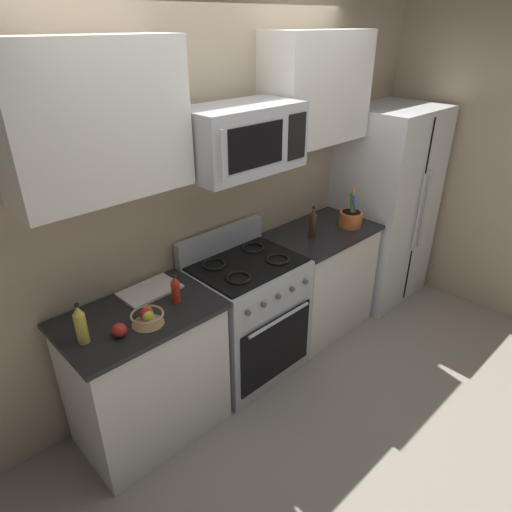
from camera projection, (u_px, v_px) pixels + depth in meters
name	position (u px, v px, depth m)	size (l,w,h in m)	color
ground_plane	(308.00, 411.00, 3.16)	(16.00, 16.00, 0.00)	gray
wall_back	(210.00, 198.00, 3.20)	(8.00, 0.10, 2.60)	tan
counter_left	(147.00, 374.00, 2.83)	(0.92, 0.60, 0.91)	silver
range_oven	(247.00, 317.00, 3.34)	(0.76, 0.64, 1.09)	#B2B5BA
counter_right	(319.00, 279.00, 3.86)	(0.89, 0.60, 0.91)	silver
refrigerator	(384.00, 206.00, 4.20)	(0.84, 0.71, 1.77)	silver
wall_right	(484.00, 164.00, 3.94)	(0.10, 8.00, 2.60)	tan
microwave	(242.00, 138.00, 2.76)	(0.77, 0.44, 0.40)	#B2B5BA
upper_cabinets_left	(95.00, 121.00, 2.22)	(0.91, 0.34, 0.76)	silver
upper_cabinets_right	(317.00, 88.00, 3.26)	(0.88, 0.34, 0.76)	silver
utensil_crock	(351.00, 218.00, 3.69)	(0.18, 0.18, 0.33)	#D1662D
fruit_basket	(147.00, 317.00, 2.52)	(0.19, 0.19, 0.09)	tan
apple_loose	(119.00, 330.00, 2.41)	(0.08, 0.08, 0.08)	red
cutting_board	(150.00, 290.00, 2.83)	(0.36, 0.23, 0.02)	silver
bottle_oil	(81.00, 325.00, 2.34)	(0.06, 0.06, 0.24)	gold
bottle_hot_sauce	(176.00, 289.00, 2.69)	(0.05, 0.05, 0.18)	red
bottle_soy	(313.00, 223.00, 3.48)	(0.06, 0.06, 0.25)	#382314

